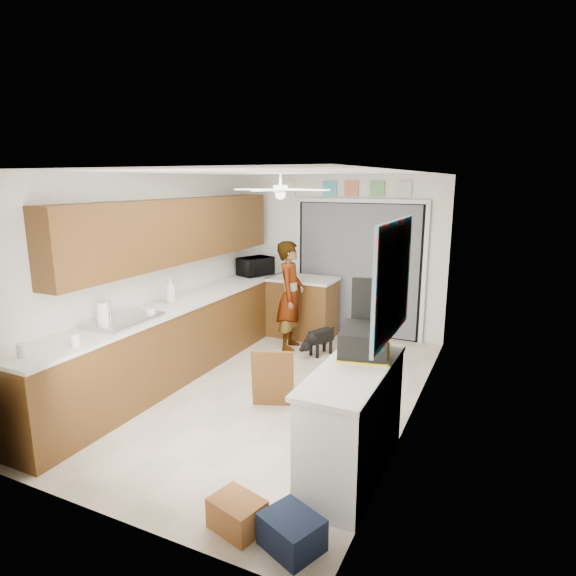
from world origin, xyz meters
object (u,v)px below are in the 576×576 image
(suitcase, at_px, (365,340))
(cardboard_box, at_px, (237,514))
(dog, at_px, (321,341))
(cup, at_px, (151,312))
(microwave, at_px, (255,266))
(soap_bottle, at_px, (170,289))
(man, at_px, (290,296))
(navy_crate, at_px, (292,532))
(paper_towel_roll, at_px, (103,315))

(suitcase, xyz_separation_m, cardboard_box, (-0.50, -1.37, -0.94))
(dog, bearing_deg, cup, -97.47)
(cardboard_box, bearing_deg, microwave, 117.19)
(soap_bottle, distance_m, cup, 0.62)
(microwave, relative_size, cup, 4.88)
(cardboard_box, relative_size, dog, 0.70)
(microwave, relative_size, dog, 1.00)
(cup, distance_m, dog, 2.51)
(man, bearing_deg, soap_bottle, 135.96)
(cardboard_box, distance_m, man, 3.87)
(soap_bottle, height_order, cup, soap_bottle)
(microwave, distance_m, dog, 1.71)
(man, bearing_deg, cup, 147.92)
(microwave, bearing_deg, man, -98.33)
(soap_bottle, xyz_separation_m, cup, (0.18, -0.58, -0.12))
(microwave, distance_m, cardboard_box, 4.68)
(suitcase, relative_size, navy_crate, 1.44)
(soap_bottle, distance_m, man, 1.80)
(microwave, xyz_separation_m, soap_bottle, (-0.09, -1.99, 0.02))
(soap_bottle, xyz_separation_m, man, (0.93, 1.51, -0.31))
(cup, bearing_deg, suitcase, -3.02)
(navy_crate, relative_size, dog, 0.73)
(cardboard_box, bearing_deg, soap_bottle, 136.41)
(soap_bottle, bearing_deg, microwave, 87.33)
(navy_crate, bearing_deg, dog, 108.35)
(cardboard_box, xyz_separation_m, navy_crate, (0.43, 0.00, 0.00))
(soap_bottle, bearing_deg, suitcase, -14.94)
(cup, xyz_separation_m, cardboard_box, (2.00, -1.50, -0.87))
(microwave, xyz_separation_m, man, (0.84, -0.48, -0.29))
(paper_towel_roll, height_order, suitcase, paper_towel_roll)
(man, bearing_deg, dog, -110.87)
(soap_bottle, height_order, paper_towel_roll, soap_bottle)
(microwave, height_order, suitcase, microwave)
(suitcase, distance_m, navy_crate, 1.66)
(navy_crate, bearing_deg, paper_towel_roll, 159.50)
(microwave, bearing_deg, cup, -156.49)
(paper_towel_roll, bearing_deg, navy_crate, -20.50)
(cardboard_box, height_order, man, man)
(cardboard_box, bearing_deg, paper_towel_roll, 155.89)
(paper_towel_roll, relative_size, cardboard_box, 0.71)
(soap_bottle, xyz_separation_m, paper_towel_roll, (0.02, -1.11, -0.04))
(suitcase, bearing_deg, man, 116.40)
(suitcase, bearing_deg, cardboard_box, -121.71)
(microwave, height_order, soap_bottle, soap_bottle)
(paper_towel_roll, bearing_deg, microwave, 88.66)
(microwave, relative_size, soap_bottle, 1.57)
(dog, bearing_deg, cardboard_box, -53.54)
(suitcase, height_order, dog, suitcase)
(man, bearing_deg, cardboard_box, -173.15)
(soap_bottle, distance_m, paper_towel_roll, 1.11)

